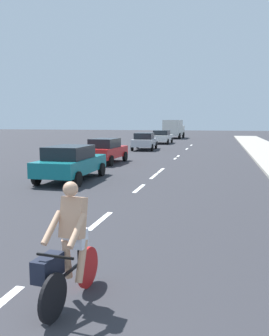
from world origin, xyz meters
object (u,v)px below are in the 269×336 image
(parked_car_silver, at_px, (144,141))
(parked_car_white, at_px, (162,136))
(parked_car_red, at_px, (106,150))
(delivery_truck, at_px, (174,128))
(cyclist, at_px, (67,249))
(parked_car_teal, at_px, (71,162))

(parked_car_silver, distance_m, parked_car_white, 9.46)
(parked_car_red, relative_size, parked_car_silver, 0.92)
(parked_car_silver, relative_size, delivery_truck, 0.69)
(cyclist, bearing_deg, parked_car_teal, -61.49)
(parked_car_silver, xyz_separation_m, delivery_truck, (-0.18, 22.53, 0.66))
(parked_car_white, bearing_deg, cyclist, -82.13)
(parked_car_white, height_order, delivery_truck, delivery_truck)
(cyclist, relative_size, parked_car_red, 0.45)
(parked_car_red, bearing_deg, parked_car_silver, 92.09)
(parked_car_white, distance_m, delivery_truck, 13.09)
(parked_car_teal, xyz_separation_m, delivery_truck, (-0.51, 40.09, 0.66))
(delivery_truck, bearing_deg, cyclist, -81.76)
(parked_car_teal, bearing_deg, delivery_truck, 90.85)
(parked_car_white, relative_size, delivery_truck, 0.71)
(cyclist, xyz_separation_m, parked_car_red, (-4.94, 16.85, 0.01))
(parked_car_teal, relative_size, parked_car_red, 1.10)
(parked_car_teal, xyz_separation_m, parked_car_red, (-0.54, 6.68, -0.01))
(cyclist, height_order, delivery_truck, delivery_truck)
(parked_car_red, distance_m, parked_car_silver, 10.88)
(parked_car_silver, relative_size, parked_car_white, 0.98)
(cyclist, xyz_separation_m, parked_car_silver, (-4.73, 27.73, 0.01))
(parked_car_red, relative_size, delivery_truck, 0.64)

